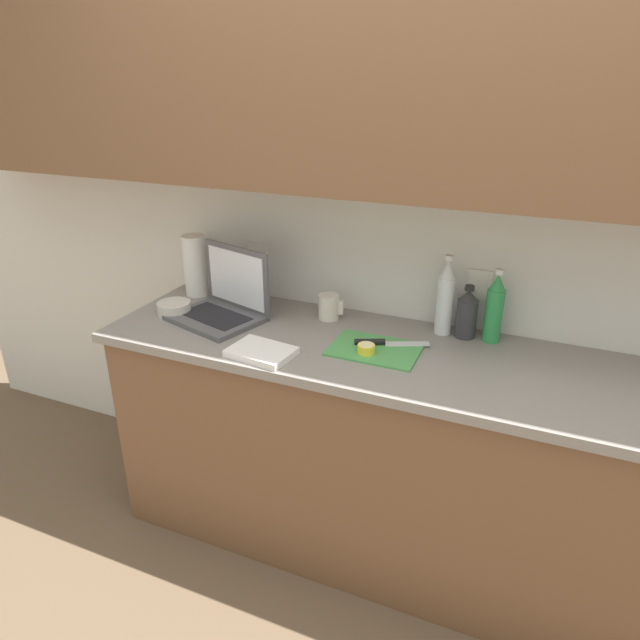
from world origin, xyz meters
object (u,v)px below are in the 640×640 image
object	(u,v)px
cutting_board	(375,349)
measuring_cup	(329,307)
knife	(379,342)
bowl_white	(174,308)
lemon_half_cut	(366,349)
laptop	(224,302)
bottle_water_clear	(445,298)
bottle_oil_tall	(467,314)
paper_towel_roll	(196,266)
bottle_green_soda	(494,309)

from	to	relation	value
cutting_board	measuring_cup	xyz separation A→B (m)	(-0.26, 0.20, 0.05)
knife	measuring_cup	bearing A→B (deg)	124.07
cutting_board	knife	xyz separation A→B (m)	(0.00, 0.04, 0.01)
measuring_cup	bowl_white	bearing A→B (deg)	-160.43
lemon_half_cut	knife	bearing A→B (deg)	75.13
knife	measuring_cup	xyz separation A→B (m)	(-0.26, 0.16, 0.03)
laptop	bottle_water_clear	bearing A→B (deg)	29.45
lemon_half_cut	bottle_oil_tall	distance (m)	0.42
bottle_oil_tall	cutting_board	bearing A→B (deg)	-138.12
laptop	cutting_board	bearing A→B (deg)	12.06
bottle_water_clear	knife	bearing A→B (deg)	-131.53
laptop	paper_towel_roll	bearing A→B (deg)	161.70
paper_towel_roll	bottle_oil_tall	bearing A→B (deg)	1.10
laptop	paper_towel_roll	world-z (taller)	laptop
cutting_board	bowl_white	bearing A→B (deg)	-179.26
paper_towel_roll	knife	bearing A→B (deg)	-11.66
bowl_white	bottle_water_clear	bearing A→B (deg)	13.77
paper_towel_roll	bowl_white	bearing A→B (deg)	-78.90
knife	paper_towel_roll	xyz separation A→B (m)	(-0.90, 0.19, 0.12)
cutting_board	knife	world-z (taller)	knife
lemon_half_cut	bottle_oil_tall	xyz separation A→B (m)	(0.29, 0.29, 0.07)
laptop	bowl_white	distance (m)	0.21
bottle_water_clear	bowl_white	size ratio (longest dim) A/B	2.26
cutting_board	bowl_white	distance (m)	0.85
lemon_half_cut	paper_towel_roll	distance (m)	0.93
measuring_cup	laptop	bearing A→B (deg)	-159.17
knife	paper_towel_roll	bearing A→B (deg)	144.41
bottle_green_soda	bowl_white	bearing A→B (deg)	-168.19
bottle_water_clear	paper_towel_roll	xyz separation A→B (m)	(-1.09, -0.02, -0.01)
laptop	knife	distance (m)	0.66
lemon_half_cut	bottle_oil_tall	size ratio (longest dim) A/B	0.30
knife	bottle_oil_tall	world-z (taller)	bottle_oil_tall
knife	paper_towel_roll	distance (m)	0.93
bottle_water_clear	measuring_cup	bearing A→B (deg)	-174.37
knife	bottle_oil_tall	xyz separation A→B (m)	(0.27, 0.21, 0.07)
lemon_half_cut	paper_towel_roll	size ratio (longest dim) A/B	0.23
bowl_white	paper_towel_roll	world-z (taller)	paper_towel_roll
knife	bowl_white	world-z (taller)	bowl_white
bottle_green_soda	bottle_oil_tall	world-z (taller)	bottle_green_soda
bottle_green_soda	bottle_water_clear	xyz separation A→B (m)	(-0.18, -0.00, 0.01)
measuring_cup	paper_towel_roll	size ratio (longest dim) A/B	0.39
measuring_cup	bowl_white	xyz separation A→B (m)	(-0.59, -0.21, -0.02)
bowl_white	paper_towel_roll	xyz separation A→B (m)	(-0.05, 0.23, 0.11)
laptop	measuring_cup	world-z (taller)	laptop
bottle_green_soda	measuring_cup	size ratio (longest dim) A/B	2.66
laptop	bowl_white	size ratio (longest dim) A/B	3.03
laptop	bottle_oil_tall	bearing A→B (deg)	28.31
bottle_oil_tall	paper_towel_roll	bearing A→B (deg)	-178.90
lemon_half_cut	bottle_oil_tall	bearing A→B (deg)	44.95
bottle_oil_tall	lemon_half_cut	bearing A→B (deg)	-135.05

